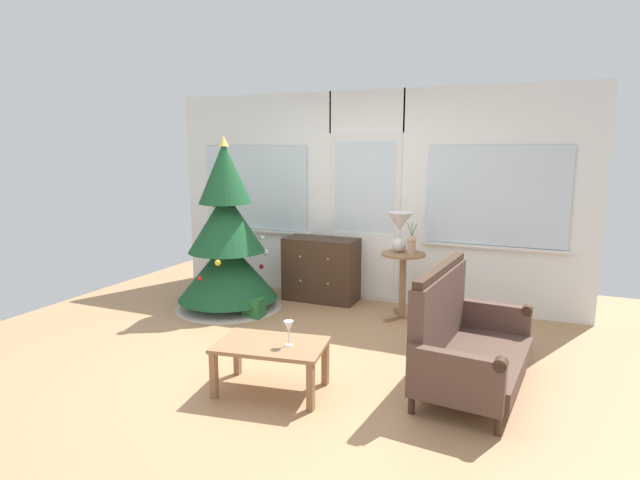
# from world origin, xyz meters

# --- Properties ---
(ground_plane) EXTENTS (6.76, 6.76, 0.00)m
(ground_plane) POSITION_xyz_m (0.00, 0.00, 0.00)
(ground_plane) COLOR #AD7F56
(back_wall_with_door) EXTENTS (5.20, 0.14, 2.55)m
(back_wall_with_door) POSITION_xyz_m (0.00, 2.08, 1.28)
(back_wall_with_door) COLOR white
(back_wall_with_door) RESTS_ON ground
(christmas_tree) EXTENTS (1.25, 1.25, 2.01)m
(christmas_tree) POSITION_xyz_m (-1.36, 1.08, 0.75)
(christmas_tree) COLOR #4C331E
(christmas_tree) RESTS_ON ground
(dresser_cabinet) EXTENTS (0.90, 0.45, 0.78)m
(dresser_cabinet) POSITION_xyz_m (-0.47, 1.79, 0.39)
(dresser_cabinet) COLOR #3D281C
(dresser_cabinet) RESTS_ON ground
(settee_sofa) EXTENTS (0.83, 1.44, 0.96)m
(settee_sofa) POSITION_xyz_m (1.49, 0.06, 0.38)
(settee_sofa) COLOR #3D281C
(settee_sofa) RESTS_ON ground
(side_table) EXTENTS (0.50, 0.48, 0.74)m
(side_table) POSITION_xyz_m (0.64, 1.50, 0.52)
(side_table) COLOR #8E6642
(side_table) RESTS_ON ground
(table_lamp) EXTENTS (0.28, 0.28, 0.44)m
(table_lamp) POSITION_xyz_m (0.58, 1.54, 1.02)
(table_lamp) COLOR silver
(table_lamp) RESTS_ON side_table
(flower_vase) EXTENTS (0.11, 0.10, 0.35)m
(flower_vase) POSITION_xyz_m (0.74, 1.44, 0.86)
(flower_vase) COLOR tan
(flower_vase) RESTS_ON side_table
(coffee_table) EXTENTS (0.91, 0.64, 0.39)m
(coffee_table) POSITION_xyz_m (0.15, -0.64, 0.34)
(coffee_table) COLOR #8E6642
(coffee_table) RESTS_ON ground
(wine_glass) EXTENTS (0.08, 0.08, 0.20)m
(wine_glass) POSITION_xyz_m (0.30, -0.62, 0.54)
(wine_glass) COLOR silver
(wine_glass) RESTS_ON coffee_table
(gift_box) EXTENTS (0.21, 0.19, 0.21)m
(gift_box) POSITION_xyz_m (-0.90, 0.88, 0.11)
(gift_box) COLOR #266633
(gift_box) RESTS_ON ground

